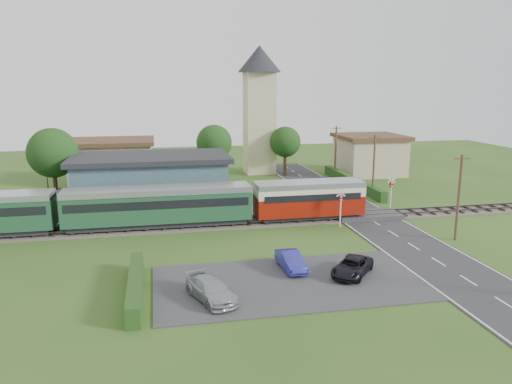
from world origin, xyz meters
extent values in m
plane|color=#2D4C19|center=(0.00, 0.00, 0.00)|extent=(120.00, 120.00, 0.00)
cube|color=#4C443D|center=(0.00, 2.00, 0.10)|extent=(76.00, 3.20, 0.20)
cube|color=#3F3F47|center=(0.00, 1.28, 0.42)|extent=(76.00, 0.08, 0.15)
cube|color=#3F3F47|center=(0.00, 2.72, 0.42)|extent=(76.00, 0.08, 0.15)
cube|color=#28282B|center=(10.00, 0.00, 0.03)|extent=(6.00, 70.00, 0.05)
cube|color=#333335|center=(-1.50, -12.00, 0.04)|extent=(17.00, 9.00, 0.08)
cube|color=#333335|center=(10.00, 2.00, 0.23)|extent=(6.20, 3.40, 0.45)
cube|color=gray|center=(-10.00, 5.20, 0.23)|extent=(30.00, 3.00, 0.45)
cube|color=beige|center=(-18.00, 5.20, 1.65)|extent=(2.00, 2.00, 2.40)
cube|color=#232328|center=(-18.00, 5.20, 2.93)|extent=(2.30, 2.30, 0.15)
cube|color=#325861|center=(-10.00, 11.00, 2.40)|extent=(15.00, 8.00, 4.80)
cube|color=#232328|center=(-10.00, 11.00, 5.05)|extent=(16.00, 9.00, 0.50)
cube|color=#232328|center=(-10.00, 7.06, 1.10)|extent=(1.20, 0.12, 2.20)
cube|color=black|center=(-15.00, 7.06, 2.40)|extent=(1.00, 0.12, 1.20)
cube|color=black|center=(-13.00, 7.06, 2.40)|extent=(1.00, 0.12, 1.20)
cube|color=black|center=(-7.00, 7.06, 2.40)|extent=(1.00, 0.12, 1.20)
cube|color=black|center=(-5.00, 7.06, 2.40)|extent=(1.00, 0.12, 1.20)
cube|color=#232328|center=(4.21, 2.00, 0.59)|extent=(9.00, 2.20, 0.50)
cube|color=maroon|center=(4.21, 2.00, 1.59)|extent=(10.00, 2.80, 1.80)
cube|color=beige|center=(4.21, 2.00, 2.84)|extent=(10.00, 2.82, 0.90)
cube|color=black|center=(4.21, 2.00, 2.49)|extent=(9.00, 2.88, 0.60)
cube|color=#A3A7B2|center=(4.21, 2.00, 3.49)|extent=(10.00, 2.90, 0.45)
cube|color=#232328|center=(-9.39, 2.00, 0.59)|extent=(15.20, 2.20, 0.50)
cube|color=#1E4A2D|center=(-9.39, 2.00, 2.09)|extent=(16.00, 2.80, 2.60)
cube|color=black|center=(-9.39, 2.00, 2.49)|extent=(15.40, 2.86, 0.70)
cube|color=#A3A7B2|center=(-9.39, 2.00, 3.49)|extent=(16.00, 2.90, 0.50)
cube|color=beige|center=(5.00, 28.00, 7.00)|extent=(4.00, 4.00, 14.00)
cone|color=#232328|center=(5.00, 28.00, 15.80)|extent=(6.00, 6.00, 3.60)
cube|color=tan|center=(-15.00, 25.00, 2.50)|extent=(10.00, 8.00, 5.00)
cube|color=#472D1E|center=(-15.00, 25.00, 5.25)|extent=(10.80, 8.80, 0.50)
cube|color=tan|center=(20.00, 24.00, 2.50)|extent=(8.00, 8.00, 5.00)
cube|color=#472D1E|center=(20.00, 24.00, 5.25)|extent=(8.80, 8.80, 0.50)
cube|color=#193814|center=(-11.00, -12.00, 0.60)|extent=(0.80, 9.00, 1.20)
cube|color=#193814|center=(14.20, 16.00, 0.60)|extent=(0.80, 18.00, 1.20)
cube|color=#193814|center=(-10.00, 15.50, 0.65)|extent=(22.00, 0.80, 1.30)
cylinder|color=#332316|center=(-20.00, 14.00, 2.06)|extent=(0.44, 0.44, 4.12)
sphere|color=#143311|center=(-20.00, 14.00, 5.40)|extent=(5.20, 5.20, 5.20)
cylinder|color=#332316|center=(-2.00, 23.00, 1.93)|extent=(0.44, 0.44, 3.85)
sphere|color=#143311|center=(-2.00, 23.00, 5.04)|extent=(4.60, 4.60, 4.60)
cylinder|color=#332316|center=(8.00, 25.00, 1.79)|extent=(0.44, 0.44, 3.58)
sphere|color=#143311|center=(8.00, 25.00, 4.68)|extent=(4.20, 4.20, 4.20)
cylinder|color=#473321|center=(14.20, -6.00, 3.50)|extent=(0.22, 0.22, 7.00)
cube|color=#473321|center=(14.20, -6.00, 6.70)|extent=(1.40, 0.10, 0.10)
cylinder|color=#473321|center=(14.20, 10.00, 3.50)|extent=(0.22, 0.22, 7.00)
cube|color=#473321|center=(14.20, 10.00, 6.70)|extent=(1.40, 0.10, 0.10)
cylinder|color=#473321|center=(14.20, 22.00, 3.50)|extent=(0.22, 0.22, 7.00)
cube|color=#473321|center=(14.20, 22.00, 6.70)|extent=(1.40, 0.10, 0.10)
cylinder|color=silver|center=(6.40, -0.40, 1.50)|extent=(0.12, 0.12, 3.00)
cube|color=#232328|center=(6.40, -0.40, 2.60)|extent=(0.35, 0.18, 0.55)
sphere|color=#FF190C|center=(6.40, -0.52, 2.75)|extent=(0.14, 0.14, 0.14)
sphere|color=#FF190C|center=(6.40, -0.52, 2.45)|extent=(0.14, 0.14, 0.14)
cube|color=silver|center=(6.40, -0.40, 3.00)|extent=(0.84, 0.05, 0.55)
cube|color=silver|center=(6.40, -0.40, 3.00)|extent=(0.84, 0.05, 0.55)
cylinder|color=silver|center=(13.60, 4.40, 1.50)|extent=(0.12, 0.12, 3.00)
cube|color=#232328|center=(13.60, 4.40, 2.60)|extent=(0.35, 0.18, 0.55)
sphere|color=#FF190C|center=(13.60, 4.28, 2.75)|extent=(0.14, 0.14, 0.14)
sphere|color=#FF190C|center=(13.60, 4.28, 2.45)|extent=(0.14, 0.14, 0.14)
cube|color=silver|center=(13.60, 4.40, 3.00)|extent=(0.84, 0.05, 0.55)
cube|color=silver|center=(13.60, 4.40, 3.00)|extent=(0.84, 0.05, 0.55)
cylinder|color=#3F3F47|center=(-22.00, 20.00, 2.50)|extent=(0.14, 0.14, 5.00)
sphere|color=orange|center=(-22.00, 20.00, 5.00)|extent=(0.30, 0.30, 0.30)
cylinder|color=#3F3F47|center=(16.00, 27.00, 2.50)|extent=(0.14, 0.14, 5.00)
sphere|color=orange|center=(16.00, 27.00, 5.00)|extent=(0.30, 0.30, 0.30)
imported|color=navy|center=(10.68, 16.16, 0.74)|extent=(4.34, 2.85, 1.37)
imported|color=navy|center=(-0.74, -9.84, 0.69)|extent=(1.48, 3.75, 1.22)
imported|color=#9AA0A6|center=(-6.65, -13.64, 0.71)|extent=(3.17, 4.69, 1.26)
imported|color=black|center=(2.96, -11.65, 0.65)|extent=(4.09, 4.32, 1.13)
imported|color=gray|center=(-1.87, 4.81, 1.32)|extent=(0.69, 0.51, 1.74)
imported|color=gray|center=(-15.57, 5.13, 1.22)|extent=(0.59, 0.76, 1.55)
camera|label=1|loc=(-9.48, -40.89, 12.49)|focal=35.00mm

